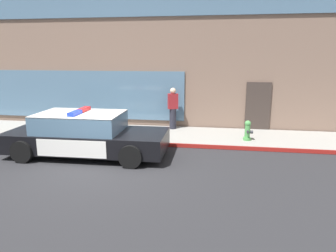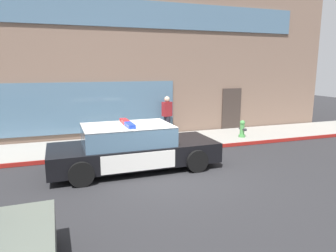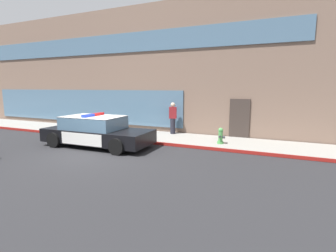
% 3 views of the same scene
% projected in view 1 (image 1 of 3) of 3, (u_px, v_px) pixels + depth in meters
% --- Properties ---
extents(ground, '(48.00, 48.00, 0.00)m').
position_uv_depth(ground, '(108.00, 168.00, 8.95)').
color(ground, '#262628').
extents(sidewalk, '(48.00, 2.64, 0.15)m').
position_uv_depth(sidewalk, '(139.00, 134.00, 12.50)').
color(sidewalk, gray).
rests_on(sidewalk, ground).
extents(curb_red_paint, '(28.80, 0.04, 0.14)m').
position_uv_depth(curb_red_paint, '(130.00, 143.00, 11.21)').
color(curb_red_paint, maroon).
rests_on(curb_red_paint, ground).
extents(storefront_building, '(25.35, 10.55, 7.30)m').
position_uv_depth(storefront_building, '(118.00, 47.00, 18.51)').
color(storefront_building, '#7A6051').
rests_on(storefront_building, ground).
extents(police_cruiser, '(5.10, 2.23, 1.49)m').
position_uv_depth(police_cruiser, '(85.00, 135.00, 9.97)').
color(police_cruiser, black).
rests_on(police_cruiser, ground).
extents(fire_hydrant, '(0.34, 0.39, 0.73)m').
position_uv_depth(fire_hydrant, '(248.00, 131.00, 11.25)').
color(fire_hydrant, '#4C994C').
rests_on(fire_hydrant, sidewalk).
extents(pedestrian_on_sidewalk, '(0.46, 0.38, 1.71)m').
position_uv_depth(pedestrian_on_sidewalk, '(173.00, 108.00, 12.93)').
color(pedestrian_on_sidewalk, '#23232D').
rests_on(pedestrian_on_sidewalk, sidewalk).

